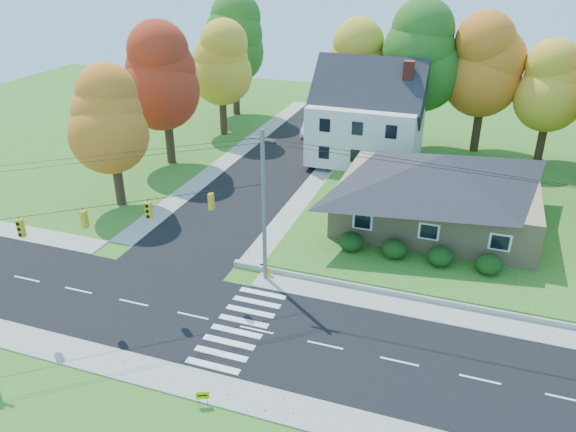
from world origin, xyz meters
name	(u,v)px	position (x,y,z in m)	size (l,w,h in m)	color
ground	(256,330)	(0.00, 0.00, 0.00)	(120.00, 120.00, 0.00)	#3D7923
road_main	(256,330)	(0.00, 0.00, 0.01)	(90.00, 8.00, 0.02)	black
road_cross	(281,160)	(-8.00, 26.00, 0.01)	(8.00, 44.00, 0.02)	black
sidewalk_north	(286,283)	(0.00, 5.00, 0.04)	(90.00, 2.00, 0.08)	#9C9A90
sidewalk_south	(217,390)	(0.00, -5.00, 0.04)	(90.00, 2.00, 0.08)	#9C9A90
lawn	(504,208)	(13.00, 21.00, 0.25)	(30.00, 30.00, 0.50)	#3D7923
ranch_house	(438,189)	(8.00, 16.00, 3.27)	(14.60, 10.60, 5.40)	tan
colonial_house	(367,118)	(0.04, 28.00, 4.58)	(10.40, 8.40, 9.60)	silver
hedge_row	(417,252)	(7.50, 9.80, 1.14)	(10.70, 1.70, 1.27)	#163A10
traffic_infrastructure	(261,238)	(-0.15, 1.35, 5.15)	(38.10, 10.66, 10.00)	#666059
tree_lot_0	(362,65)	(-2.00, 34.00, 8.31)	(6.72, 6.72, 12.51)	#3F2A19
tree_lot_1	(422,57)	(4.00, 33.00, 9.61)	(7.84, 7.84, 14.60)	#3F2A19
tree_lot_2	(486,66)	(10.00, 34.00, 8.96)	(7.28, 7.28, 13.56)	#3F2A19
tree_lot_3	(553,87)	(16.00, 33.00, 7.65)	(6.16, 6.16, 11.47)	#3F2A19
tree_west_0	(110,120)	(-17.00, 12.00, 7.15)	(6.16, 6.16, 11.47)	#3F2A19
tree_west_1	(164,76)	(-18.00, 22.00, 8.46)	(7.28, 7.28, 13.56)	#3F2A19
tree_west_2	(221,64)	(-17.00, 32.00, 7.81)	(6.72, 6.72, 12.51)	#3F2A19
tree_west_3	(234,39)	(-19.00, 40.00, 9.11)	(7.84, 7.84, 14.60)	#3F2A19
white_car	(311,126)	(-7.70, 35.35, 0.83)	(1.70, 4.89, 1.61)	white
fire_hydrant	(269,272)	(-1.36, 5.49, 0.33)	(0.40, 0.31, 0.69)	yellow
yard_sign	(203,396)	(-0.23, -6.05, 0.56)	(0.58, 0.29, 0.79)	black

